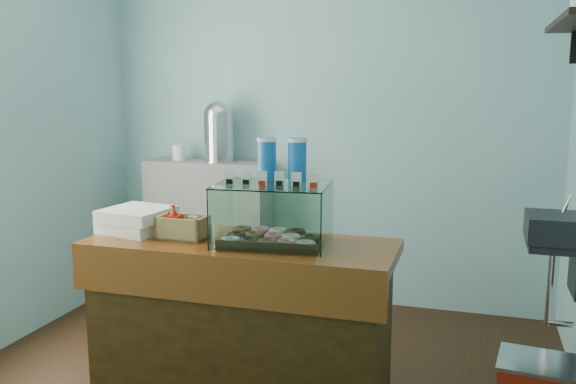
% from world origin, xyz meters
% --- Properties ---
extents(ground, '(3.50, 3.50, 0.00)m').
position_xyz_m(ground, '(0.00, 0.00, 0.00)').
color(ground, black).
rests_on(ground, ground).
extents(room_shell, '(3.54, 3.04, 2.82)m').
position_xyz_m(room_shell, '(0.03, 0.01, 1.71)').
color(room_shell, '#81B5BC').
rests_on(room_shell, ground).
extents(counter, '(1.60, 0.60, 0.90)m').
position_xyz_m(counter, '(0.00, -0.25, 0.46)').
color(counter, '#452B0D').
rests_on(counter, ground).
extents(back_shelf, '(1.00, 0.32, 1.10)m').
position_xyz_m(back_shelf, '(-0.90, 1.32, 0.55)').
color(back_shelf, gray).
rests_on(back_shelf, ground).
extents(display_case, '(0.60, 0.46, 0.53)m').
position_xyz_m(display_case, '(0.17, -0.22, 1.07)').
color(display_case, '#341C0F').
rests_on(display_case, counter).
extents(condiment_crate, '(0.25, 0.16, 0.18)m').
position_xyz_m(condiment_crate, '(-0.31, -0.29, 0.96)').
color(condiment_crate, tan).
rests_on(condiment_crate, counter).
extents(pastry_boxes, '(0.39, 0.39, 0.13)m').
position_xyz_m(pastry_boxes, '(-0.62, -0.22, 0.97)').
color(pastry_boxes, white).
rests_on(pastry_boxes, counter).
extents(coffee_urn, '(0.26, 0.26, 0.48)m').
position_xyz_m(coffee_urn, '(-0.79, 1.31, 1.35)').
color(coffee_urn, silver).
rests_on(coffee_urn, back_shelf).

